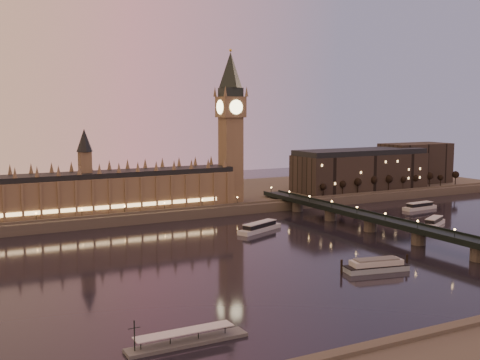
# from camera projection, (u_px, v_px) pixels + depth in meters

# --- Properties ---
(ground) EXTENTS (700.00, 700.00, 0.00)m
(ground) POSITION_uv_depth(u_px,v_px,m) (246.00, 257.00, 286.31)
(ground) COLOR black
(ground) RESTS_ON ground
(far_embankment) EXTENTS (560.00, 130.00, 6.00)m
(far_embankment) POSITION_uv_depth(u_px,v_px,m) (175.00, 199.00, 444.57)
(far_embankment) COLOR #423D35
(far_embankment) RESTS_ON ground
(palace_of_westminster) EXTENTS (180.00, 26.62, 52.00)m
(palace_of_westminster) POSITION_uv_depth(u_px,v_px,m) (95.00, 187.00, 371.08)
(palace_of_westminster) COLOR brown
(palace_of_westminster) RESTS_ON ground
(big_ben) EXTENTS (17.68, 17.68, 104.00)m
(big_ben) POSITION_uv_depth(u_px,v_px,m) (231.00, 117.00, 409.79)
(big_ben) COLOR brown
(big_ben) RESTS_ON ground
(westminster_bridge) EXTENTS (13.20, 260.00, 15.30)m
(westminster_bridge) POSITION_uv_depth(u_px,v_px,m) (393.00, 228.00, 328.29)
(westminster_bridge) COLOR black
(westminster_bridge) RESTS_ON ground
(city_block) EXTENTS (155.00, 45.00, 34.00)m
(city_block) POSITION_uv_depth(u_px,v_px,m) (379.00, 167.00, 489.17)
(city_block) COLOR black
(city_block) RESTS_ON ground
(bare_tree_0) EXTENTS (5.30, 5.30, 10.79)m
(bare_tree_0) POSITION_uv_depth(u_px,v_px,m) (325.00, 186.00, 438.30)
(bare_tree_0) COLOR black
(bare_tree_0) RESTS_ON ground
(bare_tree_1) EXTENTS (5.30, 5.30, 10.79)m
(bare_tree_1) POSITION_uv_depth(u_px,v_px,m) (341.00, 184.00, 445.18)
(bare_tree_1) COLOR black
(bare_tree_1) RESTS_ON ground
(bare_tree_2) EXTENTS (5.30, 5.30, 10.79)m
(bare_tree_2) POSITION_uv_depth(u_px,v_px,m) (357.00, 183.00, 452.07)
(bare_tree_2) COLOR black
(bare_tree_2) RESTS_ON ground
(bare_tree_3) EXTENTS (5.30, 5.30, 10.79)m
(bare_tree_3) POSITION_uv_depth(u_px,v_px,m) (372.00, 182.00, 458.95)
(bare_tree_3) COLOR black
(bare_tree_3) RESTS_ON ground
(bare_tree_4) EXTENTS (5.30, 5.30, 10.79)m
(bare_tree_4) POSITION_uv_depth(u_px,v_px,m) (387.00, 181.00, 465.84)
(bare_tree_4) COLOR black
(bare_tree_4) RESTS_ON ground
(bare_tree_5) EXTENTS (5.30, 5.30, 10.79)m
(bare_tree_5) POSITION_uv_depth(u_px,v_px,m) (401.00, 180.00, 472.72)
(bare_tree_5) COLOR black
(bare_tree_5) RESTS_ON ground
(bare_tree_6) EXTENTS (5.30, 5.30, 10.79)m
(bare_tree_6) POSITION_uv_depth(u_px,v_px,m) (415.00, 179.00, 479.61)
(bare_tree_6) COLOR black
(bare_tree_6) RESTS_ON ground
(bare_tree_7) EXTENTS (5.30, 5.30, 10.79)m
(bare_tree_7) POSITION_uv_depth(u_px,v_px,m) (429.00, 178.00, 486.49)
(bare_tree_7) COLOR black
(bare_tree_7) RESTS_ON ground
(bare_tree_8) EXTENTS (5.30, 5.30, 10.79)m
(bare_tree_8) POSITION_uv_depth(u_px,v_px,m) (442.00, 177.00, 493.38)
(bare_tree_8) COLOR black
(bare_tree_8) RESTS_ON ground
(bare_tree_9) EXTENTS (5.30, 5.30, 10.79)m
(bare_tree_9) POSITION_uv_depth(u_px,v_px,m) (455.00, 176.00, 500.26)
(bare_tree_9) COLOR black
(bare_tree_9) RESTS_ON ground
(cruise_boat_a) EXTENTS (33.19, 20.29, 5.31)m
(cruise_boat_a) POSITION_uv_depth(u_px,v_px,m) (260.00, 227.00, 345.61)
(cruise_boat_a) COLOR silver
(cruise_boat_a) RESTS_ON ground
(cruise_boat_b) EXTENTS (28.00, 9.00, 5.09)m
(cruise_boat_b) POSITION_uv_depth(u_px,v_px,m) (420.00, 206.00, 418.78)
(cruise_boat_b) COLOR silver
(cruise_boat_b) RESTS_ON ground
(cruise_boat_c) EXTENTS (24.86, 17.56, 4.93)m
(cruise_boat_c) POSITION_uv_depth(u_px,v_px,m) (434.00, 222.00, 362.62)
(cruise_boat_c) COLOR silver
(cruise_boat_c) RESTS_ON ground
(moored_barge) EXTENTS (32.37, 13.36, 6.04)m
(moored_barge) POSITION_uv_depth(u_px,v_px,m) (376.00, 265.00, 261.26)
(moored_barge) COLOR #8699AA
(moored_barge) RESTS_ON ground
(pontoon_pier) EXTENTS (38.31, 6.38, 10.22)m
(pontoon_pier) POSITION_uv_depth(u_px,v_px,m) (187.00, 341.00, 180.94)
(pontoon_pier) COLOR #595B5E
(pontoon_pier) RESTS_ON ground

